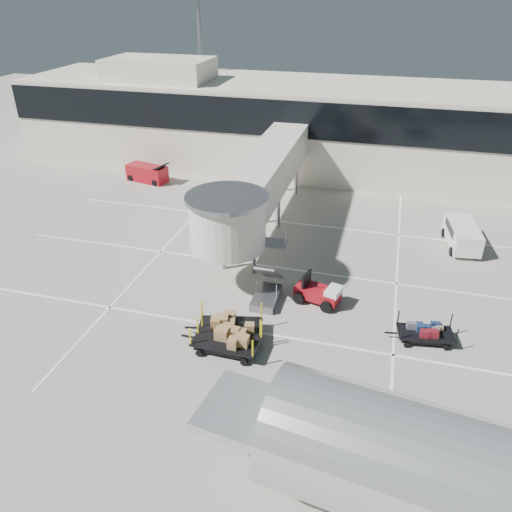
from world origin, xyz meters
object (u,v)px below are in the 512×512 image
object	(u,v)px
minivan	(462,233)
box_cart_near	(231,327)
suitcase_cart	(426,334)
box_cart_far	(228,341)
ground_worker	(298,391)
baggage_tug	(319,293)
belt_loader	(147,173)

from	to	relation	value
minivan	box_cart_near	bearing A→B (deg)	-138.83
suitcase_cart	minivan	bearing A→B (deg)	68.66
box_cart_near	box_cart_far	xyz separation A→B (m)	(0.22, -1.17, 0.00)
ground_worker	box_cart_far	bearing A→B (deg)	150.33
baggage_tug	ground_worker	size ratio (longest dim) A/B	1.52
minivan	ground_worker	bearing A→B (deg)	-121.46
minivan	baggage_tug	bearing A→B (deg)	-138.73
box_cart_far	minivan	distance (m)	19.66
box_cart_near	ground_worker	xyz separation A→B (m)	(4.38, -4.02, 0.31)
baggage_tug	belt_loader	world-z (taller)	belt_loader
box_cart_far	minivan	size ratio (longest dim) A/B	0.91
baggage_tug	belt_loader	distance (m)	24.37
belt_loader	box_cart_far	bearing A→B (deg)	-42.80
baggage_tug	suitcase_cart	bearing A→B (deg)	-5.00
box_cart_far	belt_loader	distance (m)	25.99
suitcase_cart	baggage_tug	bearing A→B (deg)	151.28
box_cart_far	box_cart_near	bearing A→B (deg)	102.04
box_cart_near	box_cart_far	distance (m)	1.19
baggage_tug	box_cart_far	distance (m)	6.73
box_cart_far	minivan	bearing A→B (deg)	52.55
baggage_tug	box_cart_near	size ratio (longest dim) A/B	0.68
baggage_tug	suitcase_cart	size ratio (longest dim) A/B	0.80
minivan	belt_loader	xyz separation A→B (m)	(-27.22, 6.04, -0.25)
minivan	belt_loader	size ratio (longest dim) A/B	1.07
minivan	belt_loader	world-z (taller)	belt_loader
baggage_tug	box_cart_far	bearing A→B (deg)	-108.94
belt_loader	box_cart_near	bearing A→B (deg)	-41.67
suitcase_cart	ground_worker	world-z (taller)	ground_worker
belt_loader	baggage_tug	bearing A→B (deg)	-27.89
box_cart_near	belt_loader	size ratio (longest dim) A/B	0.98
box_cart_near	minivan	xyz separation A→B (m)	(12.58, 14.11, 0.37)
suitcase_cart	ground_worker	bearing A→B (deg)	-140.39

